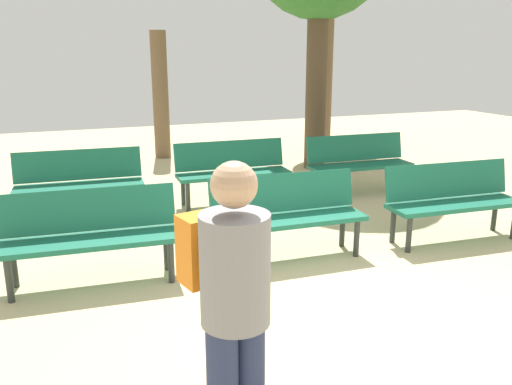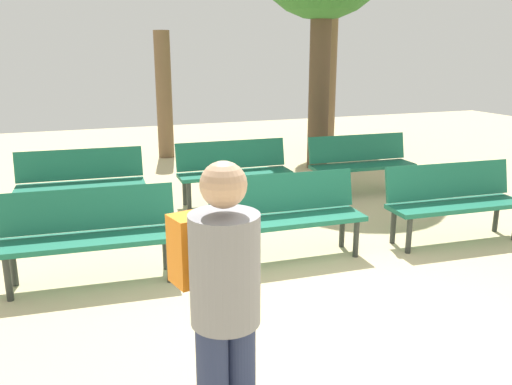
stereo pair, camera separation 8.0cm
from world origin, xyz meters
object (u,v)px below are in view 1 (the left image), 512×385
bench_r0_c0 (91,231)px  bench_r0_c2 (452,197)px  tree_1 (160,95)px  bench_r1_c0 (79,180)px  bench_r1_c2 (358,160)px  bench_r0_c1 (287,211)px  visitor_with_backpack (232,303)px  bench_r1_c1 (232,168)px

bench_r0_c0 → bench_r0_c2: size_ratio=1.00×
bench_r0_c2 → tree_1: 6.40m
bench_r1_c0 → bench_r1_c2: size_ratio=1.00×
bench_r0_c0 → bench_r1_c0: bearing=93.6°
bench_r0_c0 → bench_r0_c1: (1.96, -0.10, 0.00)m
bench_r1_c2 → tree_1: bearing=122.9°
bench_r0_c2 → visitor_with_backpack: bearing=-141.8°
bench_r0_c0 → bench_r0_c2: (3.95, -0.28, 0.00)m
bench_r1_c2 → bench_r0_c2: bearing=-90.2°
tree_1 → bench_r0_c0: bearing=-108.0°
bench_r0_c0 → bench_r1_c0: (0.04, 2.14, 0.00)m
bench_r1_c0 → visitor_with_backpack: visitor_with_backpack is taller
bench_r0_c1 → bench_r1_c1: same height
bench_r0_c1 → visitor_with_backpack: 2.98m
bench_r0_c2 → tree_1: (-2.10, 6.00, 0.74)m
bench_r0_c1 → bench_r1_c0: same height
tree_1 → visitor_with_backpack: (-1.38, -8.37, -0.31)m
bench_r1_c1 → tree_1: (-0.24, 3.65, 0.74)m
bench_r1_c0 → bench_r1_c1: size_ratio=1.01×
bench_r1_c0 → tree_1: (1.82, 3.58, 0.74)m
bench_r0_c2 → bench_r1_c0: (-3.92, 2.43, 0.00)m
bench_r0_c2 → bench_r1_c1: size_ratio=1.01×
visitor_with_backpack → bench_r1_c1: bearing=-122.2°
bench_r1_c2 → bench_r1_c0: bearing=179.4°
bench_r0_c1 → bench_r1_c2: size_ratio=1.00×
bench_r0_c0 → bench_r0_c1: 1.96m
bench_r0_c2 → bench_r1_c0: bearing=152.2°
visitor_with_backpack → bench_r0_c1: bearing=-133.4°
bench_r1_c0 → visitor_with_backpack: bearing=-80.8°
bench_r0_c1 → bench_r0_c0: bearing=179.7°
bench_r0_c2 → bench_r1_c1: bearing=132.1°
bench_r0_c0 → bench_r1_c1: 2.95m
bench_r0_c0 → bench_r1_c2: size_ratio=1.01×
bench_r0_c2 → bench_r0_c1: bearing=178.6°
bench_r1_c0 → tree_1: tree_1 is taller
bench_r0_c0 → bench_r0_c1: size_ratio=1.01×
bench_r1_c0 → visitor_with_backpack: size_ratio=0.99×
bench_r0_c1 → visitor_with_backpack: bearing=-117.6°
tree_1 → bench_r0_c2: bearing=-70.8°
bench_r0_c2 → bench_r1_c2: bearing=90.9°
bench_r1_c1 → bench_r0_c2: bearing=-49.7°
bench_r1_c2 → tree_1: tree_1 is taller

